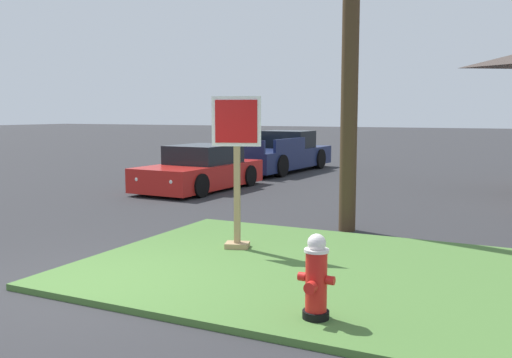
{
  "coord_description": "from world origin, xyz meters",
  "views": [
    {
      "loc": [
        4.79,
        -5.13,
        2.16
      ],
      "look_at": [
        0.73,
        3.14,
        1.07
      ],
      "focal_mm": 39.33,
      "sensor_mm": 36.0,
      "label": 1
    }
  ],
  "objects_px": {
    "stop_sign": "(237,174)",
    "manhole_cover": "(172,245)",
    "parked_sedan_red": "(201,170)",
    "fire_hydrant": "(316,279)",
    "pickup_truck_navy": "(279,154)"
  },
  "relations": [
    {
      "from": "stop_sign",
      "to": "manhole_cover",
      "type": "bearing_deg",
      "value": -178.8
    },
    {
      "from": "manhole_cover",
      "to": "pickup_truck_navy",
      "type": "relative_size",
      "value": 0.12
    },
    {
      "from": "manhole_cover",
      "to": "pickup_truck_navy",
      "type": "bearing_deg",
      "value": 105.52
    },
    {
      "from": "fire_hydrant",
      "to": "pickup_truck_navy",
      "type": "height_order",
      "value": "pickup_truck_navy"
    },
    {
      "from": "fire_hydrant",
      "to": "manhole_cover",
      "type": "xyz_separation_m",
      "value": [
        -3.32,
        2.27,
        -0.48
      ]
    },
    {
      "from": "manhole_cover",
      "to": "pickup_truck_navy",
      "type": "height_order",
      "value": "pickup_truck_navy"
    },
    {
      "from": "manhole_cover",
      "to": "pickup_truck_navy",
      "type": "distance_m",
      "value": 12.08
    },
    {
      "from": "stop_sign",
      "to": "parked_sedan_red",
      "type": "distance_m",
      "value": 7.45
    },
    {
      "from": "manhole_cover",
      "to": "stop_sign",
      "type": "bearing_deg",
      "value": 1.2
    },
    {
      "from": "fire_hydrant",
      "to": "pickup_truck_navy",
      "type": "relative_size",
      "value": 0.16
    },
    {
      "from": "fire_hydrant",
      "to": "pickup_truck_navy",
      "type": "distance_m",
      "value": 15.36
    },
    {
      "from": "stop_sign",
      "to": "manhole_cover",
      "type": "xyz_separation_m",
      "value": [
        -1.19,
        -0.02,
        -1.22
      ]
    },
    {
      "from": "stop_sign",
      "to": "pickup_truck_navy",
      "type": "height_order",
      "value": "stop_sign"
    },
    {
      "from": "fire_hydrant",
      "to": "parked_sedan_red",
      "type": "xyz_separation_m",
      "value": [
        -6.49,
        8.29,
        0.05
      ]
    },
    {
      "from": "fire_hydrant",
      "to": "pickup_truck_navy",
      "type": "xyz_separation_m",
      "value": [
        -6.55,
        13.89,
        0.12
      ]
    }
  ]
}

